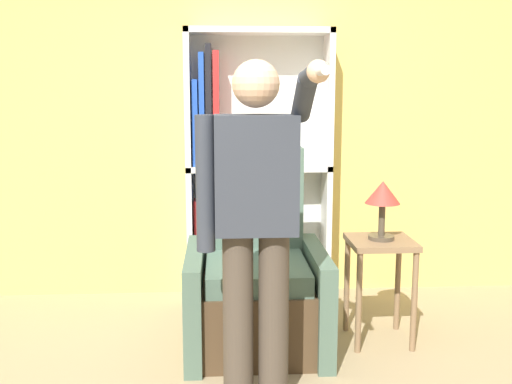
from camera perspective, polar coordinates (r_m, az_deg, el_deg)
wall_back at (r=4.52m, az=-1.76°, el=7.79°), size 8.00×0.06×2.80m
bookcase at (r=4.39m, az=-1.20°, el=2.33°), size 1.05×0.28×1.98m
armchair at (r=3.71m, az=-0.06°, el=-8.86°), size 0.83×0.83×1.19m
person_standing at (r=2.85m, az=-0.04°, el=-2.20°), size 0.54×0.78×1.69m
side_table at (r=3.78m, az=11.75°, el=-6.46°), size 0.39×0.39×0.65m
table_lamp at (r=3.69m, az=11.96°, el=-0.51°), size 0.21×0.21×0.36m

